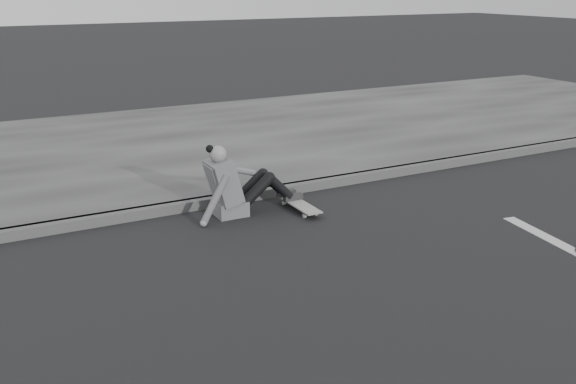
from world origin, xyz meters
name	(u,v)px	position (x,y,z in m)	size (l,w,h in m)	color
ground	(301,295)	(0.00, 0.00, 0.00)	(80.00, 80.00, 0.00)	black
curb	(199,204)	(0.00, 2.58, 0.06)	(24.00, 0.16, 0.12)	#444444
sidewalk	(133,149)	(0.00, 5.60, 0.06)	(24.00, 6.00, 0.12)	#393939
skateboard	(299,205)	(1.05, 1.93, 0.07)	(0.20, 0.78, 0.09)	#A1A29C
seated_woman	(235,185)	(0.32, 2.18, 0.36)	(1.38, 0.46, 0.88)	#59595C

